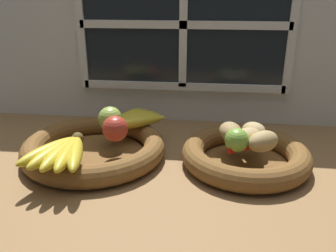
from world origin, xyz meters
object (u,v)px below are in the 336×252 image
Objects in this scene: fruit_bowl_left at (94,148)px; potato_oblong at (230,131)px; banana_bunch_front at (62,152)px; potato_back at (253,130)px; banana_bunch_back at (132,120)px; potato_large at (247,137)px; lime_near at (237,140)px; fruit_bowl_right at (245,155)px; apple_red_right at (115,129)px; apple_green_back at (110,119)px; potato_small at (263,141)px; chili_pepper at (249,148)px.

potato_oblong reaches higher than fruit_bowl_left.
potato_back reaches higher than banana_bunch_front.
potato_oblong is 6.14cm from potato_back.
banana_bunch_back is 32.21cm from potato_large.
lime_near is (-2.73, -4.09, 0.72)cm from potato_large.
banana_bunch_back is at bearing 161.53° from fruit_bowl_right.
fruit_bowl_right is 43.54cm from banana_bunch_front.
potato_oblong is (28.40, 4.28, -1.09)cm from apple_red_right.
potato_back is (2.11, 4.64, 4.97)cm from fruit_bowl_right.
apple_green_back is at bearing 60.89° from fruit_bowl_left.
apple_green_back is 39.72cm from potato_small.
fruit_bowl_left is at bearing 167.91° from apple_red_right.
banana_bunch_back reaches higher than chili_pepper.
fruit_bowl_left is 13.59cm from banana_bunch_back.
potato_back is (-1.27, 8.02, -0.46)cm from potato_small.
lime_near is at bearing -173.33° from potato_small.
fruit_bowl_left is 5.65× the size of apple_green_back.
potato_back is (43.56, 17.17, 0.39)cm from banana_bunch_front.
fruit_bowl_left and fruit_bowl_right have the same top height.
potato_large is 4.02cm from chili_pepper.
fruit_bowl_right is at bearing -114.44° from potato_back.
potato_oblong is 1.20× the size of potato_back.
apple_red_right is 35.64cm from potato_small.
fruit_bowl_right is 1.80× the size of banana_bunch_back.
fruit_bowl_left is 5.68× the size of apple_red_right.
lime_near is (-6.10, -0.71, 0.32)cm from potato_small.
banana_bunch_back is at bearing 81.86° from apple_red_right.
potato_small is at bearing -4.62° from fruit_bowl_left.
apple_green_back is 35.78cm from potato_large.
banana_bunch_back reaches higher than fruit_bowl_right.
potato_oblong is 7.15cm from lime_near.
potato_small is at bearing 11.55° from banana_bunch_front.
potato_large is (0.00, 0.00, 5.03)cm from fruit_bowl_right.
apple_green_back is 0.79× the size of potato_large.
apple_red_right reaches higher than banana_bunch_front.
apple_green_back is 0.37× the size of banana_bunch_back.
potato_large is at bearing -37.87° from potato_oblong.
potato_small reaches higher than banana_bunch_back.
chili_pepper reaches higher than fruit_bowl_left.
banana_bunch_back is 36.55cm from potato_small.
fruit_bowl_left is 3.50× the size of chili_pepper.
banana_bunch_front is (-3.04, -12.53, 4.59)cm from fruit_bowl_left.
lime_near is at bearing 12.30° from banana_bunch_front.
fruit_bowl_right is 7.23cm from potato_small.
potato_small is 8.13cm from potato_back.
banana_bunch_back is 31.31cm from lime_near.
potato_oblong is at bearing 138.58° from potato_small.
potato_back is at bearing 65.56° from potato_large.
lime_near is at bearing -123.69° from potato_large.
potato_oblong reaches higher than fruit_bowl_right.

